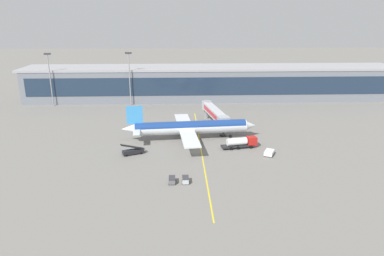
# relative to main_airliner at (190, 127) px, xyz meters

# --- Properties ---
(ground_plane) EXTENTS (700.00, 700.00, 0.00)m
(ground_plane) POSITION_rel_main_airliner_xyz_m (0.87, -10.17, -4.08)
(ground_plane) COLOR slate
(apron_lead_in_line) EXTENTS (0.38, 80.00, 0.01)m
(apron_lead_in_line) POSITION_rel_main_airliner_xyz_m (3.01, -8.17, -4.08)
(apron_lead_in_line) COLOR yellow
(apron_lead_in_line) RESTS_ON ground_plane
(terminal_building) EXTENTS (174.69, 21.39, 15.42)m
(terminal_building) POSITION_rel_main_airliner_xyz_m (11.91, 58.81, 3.64)
(terminal_building) COLOR slate
(terminal_building) RESTS_ON ground_plane
(main_airliner) EXTENTS (43.43, 34.50, 11.70)m
(main_airliner) POSITION_rel_main_airliner_xyz_m (0.00, 0.00, 0.00)
(main_airliner) COLOR silver
(main_airliner) RESTS_ON ground_plane
(jet_bridge) EXTENTS (7.81, 25.45, 6.78)m
(jet_bridge) POSITION_rel_main_airliner_xyz_m (9.07, 14.47, 1.01)
(jet_bridge) COLOR #B2B7BC
(jet_bridge) RESTS_ON ground_plane
(fuel_tanker) EXTENTS (11.07, 4.36, 3.25)m
(fuel_tanker) POSITION_rel_main_airliner_xyz_m (15.23, -8.10, -2.34)
(fuel_tanker) COLOR #232326
(fuel_tanker) RESTS_ON ground_plane
(belt_loader) EXTENTS (6.87, 4.07, 3.49)m
(belt_loader) POSITION_rel_main_airliner_xyz_m (-16.82, -12.14, -3.09)
(belt_loader) COLOR black
(belt_loader) RESTS_ON ground_plane
(pushback_tug) EXTENTS (3.76, 4.43, 1.40)m
(pushback_tug) POSITION_rel_main_airliner_xyz_m (22.22, -14.31, -3.24)
(pushback_tug) COLOR white
(pushback_tug) RESTS_ON ground_plane
(baggage_cart_0) EXTENTS (1.65, 2.67, 1.48)m
(baggage_cart_0) POSITION_rel_main_airliner_xyz_m (-5.31, -30.83, -3.30)
(baggage_cart_0) COLOR #595B60
(baggage_cart_0) RESTS_ON ground_plane
(baggage_cart_1) EXTENTS (1.65, 2.67, 1.48)m
(baggage_cart_1) POSITION_rel_main_airliner_xyz_m (-2.11, -30.79, -3.30)
(baggage_cart_1) COLOR #B2B7BC
(baggage_cart_1) RESTS_ON ground_plane
(apron_light_mast_0) EXTENTS (2.80, 0.50, 23.31)m
(apron_light_mast_0) POSITION_rel_main_airliner_xyz_m (-24.82, 46.85, 9.55)
(apron_light_mast_0) COLOR gray
(apron_light_mast_0) RESTS_ON ground_plane
(apron_light_mast_1) EXTENTS (2.80, 0.50, 23.10)m
(apron_light_mast_1) POSITION_rel_main_airliner_xyz_m (-59.07, 46.85, 9.44)
(apron_light_mast_1) COLOR gray
(apron_light_mast_1) RESTS_ON ground_plane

